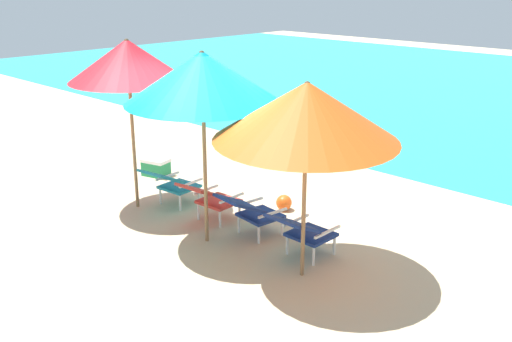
# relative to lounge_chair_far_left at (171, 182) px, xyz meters

# --- Properties ---
(ground_plane) EXTENTS (40.00, 40.00, 0.00)m
(ground_plane) POSITION_rel_lounge_chair_far_left_xyz_m (1.29, 3.90, -0.40)
(ground_plane) COLOR #CCB78E
(lounge_chair_far_left) EXTENTS (0.62, 0.92, 0.68)m
(lounge_chair_far_left) POSITION_rel_lounge_chair_far_left_xyz_m (0.00, 0.00, 0.00)
(lounge_chair_far_left) COLOR teal
(lounge_chair_far_left) RESTS_ON ground_plane
(lounge_chair_near_left) EXTENTS (0.59, 0.91, 0.68)m
(lounge_chair_near_left) POSITION_rel_lounge_chair_far_left_xyz_m (0.90, 0.00, 0.00)
(lounge_chair_near_left) COLOR red
(lounge_chair_near_left) RESTS_ON ground_plane
(lounge_chair_near_right) EXTENTS (0.64, 0.93, 0.68)m
(lounge_chair_near_right) POSITION_rel_lounge_chair_far_left_xyz_m (1.68, 0.04, 0.00)
(lounge_chair_near_right) COLOR navy
(lounge_chair_near_right) RESTS_ON ground_plane
(lounge_chair_far_right) EXTENTS (0.56, 0.88, 0.68)m
(lounge_chair_far_right) POSITION_rel_lounge_chair_far_left_xyz_m (2.60, 0.03, 0.00)
(lounge_chair_far_right) COLOR navy
(lounge_chair_far_right) RESTS_ON ground_plane
(beach_umbrella_left) EXTENTS (2.03, 2.03, 2.58)m
(beach_umbrella_left) POSITION_rel_lounge_chair_far_left_xyz_m (-0.39, -0.37, 1.86)
(beach_umbrella_left) COLOR olive
(beach_umbrella_left) RESTS_ON ground_plane
(beach_umbrella_center) EXTENTS (2.81, 2.81, 2.57)m
(beach_umbrella_center) POSITION_rel_lounge_chair_far_left_xyz_m (1.32, -0.45, 1.83)
(beach_umbrella_center) COLOR olive
(beach_umbrella_center) RESTS_ON ground_plane
(beach_umbrella_right) EXTENTS (2.97, 2.96, 2.38)m
(beach_umbrella_right) POSITION_rel_lounge_chair_far_left_xyz_m (2.87, -0.29, 1.61)
(beach_umbrella_right) COLOR olive
(beach_umbrella_right) RESTS_ON ground_plane
(beach_ball) EXTENTS (0.24, 0.24, 0.24)m
(beach_ball) POSITION_rel_lounge_chair_far_left_xyz_m (1.36, 1.10, -0.28)
(beach_ball) COLOR #EA5619
(beach_ball) RESTS_ON ground_plane
(cooler_box) EXTENTS (0.54, 0.43, 0.32)m
(cooler_box) POSITION_rel_lounge_chair_far_left_xyz_m (-1.38, 0.73, -0.24)
(cooler_box) COLOR #1E844C
(cooler_box) RESTS_ON ground_plane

